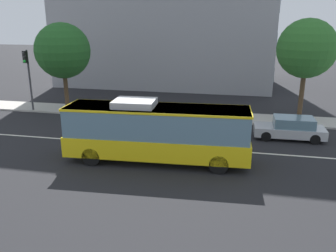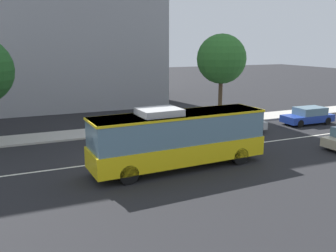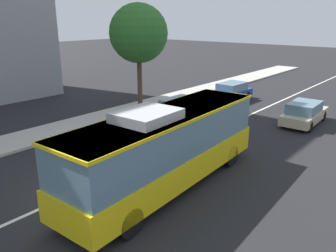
{
  "view_description": "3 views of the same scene",
  "coord_description": "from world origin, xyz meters",
  "px_view_note": "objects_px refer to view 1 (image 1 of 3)",
  "views": [
    {
      "loc": [
        6.48,
        -19.85,
        7.57
      ],
      "look_at": [
        2.54,
        -0.84,
        1.61
      ],
      "focal_mm": 37.17,
      "sensor_mm": 36.0,
      "label": 1
    },
    {
      "loc": [
        -6.01,
        -19.85,
        6.8
      ],
      "look_at": [
        2.73,
        0.3,
        1.78
      ],
      "focal_mm": 38.52,
      "sensor_mm": 36.0,
      "label": 2
    },
    {
      "loc": [
        -7.35,
        -10.45,
        6.58
      ],
      "look_at": [
        4.2,
        -0.78,
        1.78
      ],
      "focal_mm": 36.27,
      "sensor_mm": 36.0,
      "label": 3
    }
  ],
  "objects_px": {
    "traffic_light_mid_block": "(28,70)",
    "street_tree_kerbside_left": "(307,49)",
    "transit_bus": "(156,130)",
    "sedan_silver": "(291,128)",
    "street_tree_kerbside_centre": "(63,51)"
  },
  "relations": [
    {
      "from": "transit_bus",
      "to": "traffic_light_mid_block",
      "type": "xyz_separation_m",
      "value": [
        -12.95,
        8.37,
        1.75
      ]
    },
    {
      "from": "traffic_light_mid_block",
      "to": "street_tree_kerbside_centre",
      "type": "height_order",
      "value": "street_tree_kerbside_centre"
    },
    {
      "from": "sedan_silver",
      "to": "street_tree_kerbside_centre",
      "type": "xyz_separation_m",
      "value": [
        -17.95,
        3.9,
        4.36
      ]
    },
    {
      "from": "traffic_light_mid_block",
      "to": "transit_bus",
      "type": "bearing_deg",
      "value": 56.12
    },
    {
      "from": "street_tree_kerbside_centre",
      "to": "transit_bus",
      "type": "bearing_deg",
      "value": -42.73
    },
    {
      "from": "sedan_silver",
      "to": "traffic_light_mid_block",
      "type": "relative_size",
      "value": 0.87
    },
    {
      "from": "transit_bus",
      "to": "sedan_silver",
      "type": "distance_m",
      "value": 9.57
    },
    {
      "from": "sedan_silver",
      "to": "traffic_light_mid_block",
      "type": "height_order",
      "value": "traffic_light_mid_block"
    },
    {
      "from": "traffic_light_mid_block",
      "to": "street_tree_kerbside_left",
      "type": "distance_m",
      "value": 22.13
    },
    {
      "from": "sedan_silver",
      "to": "street_tree_kerbside_centre",
      "type": "height_order",
      "value": "street_tree_kerbside_centre"
    },
    {
      "from": "sedan_silver",
      "to": "street_tree_kerbside_left",
      "type": "height_order",
      "value": "street_tree_kerbside_left"
    },
    {
      "from": "transit_bus",
      "to": "street_tree_kerbside_centre",
      "type": "xyz_separation_m",
      "value": [
        -10.21,
        9.43,
        3.27
      ]
    },
    {
      "from": "traffic_light_mid_block",
      "to": "street_tree_kerbside_left",
      "type": "relative_size",
      "value": 0.68
    },
    {
      "from": "traffic_light_mid_block",
      "to": "street_tree_kerbside_centre",
      "type": "bearing_deg",
      "value": 110.16
    },
    {
      "from": "transit_bus",
      "to": "traffic_light_mid_block",
      "type": "height_order",
      "value": "traffic_light_mid_block"
    }
  ]
}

